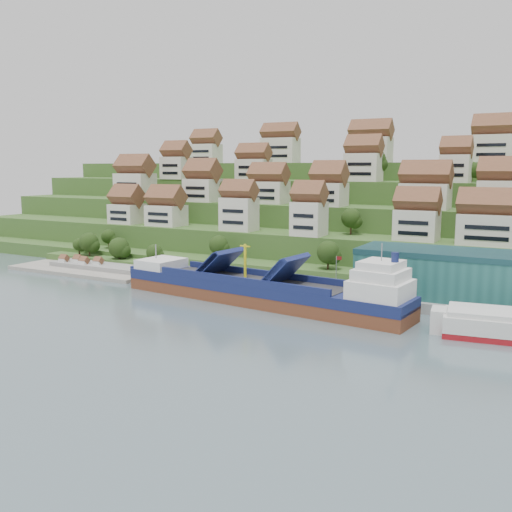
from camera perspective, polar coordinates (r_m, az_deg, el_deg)
The scene contains 10 objects.
ground at distance 126.89m, azimuth -1.31°, elevation -4.58°, with size 300.00×300.00×0.00m, color slate.
quay at distance 131.88m, azimuth 9.56°, elevation -3.69°, with size 180.00×14.00×2.20m, color gray.
pebble_beach at distance 171.20m, azimuth -16.29°, elevation -1.23°, with size 45.00×20.00×1.00m, color gray.
hillside at distance 220.05m, azimuth 12.32°, elevation 3.77°, with size 260.00×128.00×31.00m.
hillside_village at distance 178.11m, azimuth 9.03°, elevation 7.14°, with size 157.88×63.64×29.24m.
hillside_trees at distance 167.41m, azimuth 3.29°, elevation 4.46°, with size 139.71×62.15×32.28m.
warehouse at distance 126.19m, azimuth 23.79°, elevation -2.08°, with size 60.00×15.00×10.00m, color #24625D.
flagpole at distance 126.75m, azimuth 8.07°, elevation -1.50°, with size 1.28×0.16×8.00m.
beach_huts at distance 171.49m, azimuth -17.08°, elevation -0.71°, with size 14.40×3.70×2.20m.
cargo_ship at distance 123.82m, azimuth 0.96°, elevation -3.51°, with size 69.53×17.93×15.14m.
Camera 1 is at (61.80, -106.79, 29.63)m, focal length 40.00 mm.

